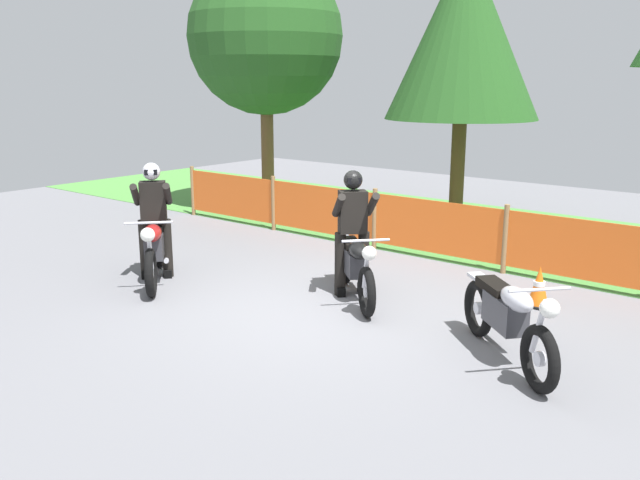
{
  "coord_description": "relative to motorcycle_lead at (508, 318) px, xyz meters",
  "views": [
    {
      "loc": [
        5.07,
        -6.19,
        2.84
      ],
      "look_at": [
        0.04,
        0.04,
        0.9
      ],
      "focal_mm": 37.28,
      "sensor_mm": 36.0,
      "label": 1
    }
  ],
  "objects": [
    {
      "name": "motorcycle_lead",
      "position": [
        0.0,
        0.0,
        0.0
      ],
      "size": [
        1.63,
        1.45,
        0.98
      ],
      "rotation": [
        0.0,
        0.0,
        -0.72
      ],
      "color": "black",
      "rests_on": "ground"
    },
    {
      "name": "grass_verge",
      "position": [
        -2.54,
        5.54,
        -0.47
      ],
      "size": [
        24.0,
        5.02,
        0.01
      ],
      "primitive_type": "cube",
      "color": "#4C8C3D",
      "rests_on": "ground"
    },
    {
      "name": "motorcycle_third",
      "position": [
        -5.09,
        -0.51,
        0.01
      ],
      "size": [
        1.67,
        1.51,
        1.01
      ],
      "rotation": [
        0.0,
        0.0,
        -0.73
      ],
      "color": "black",
      "rests_on": "ground"
    },
    {
      "name": "rider_trailing",
      "position": [
        -2.55,
        0.79,
        0.48
      ],
      "size": [
        0.77,
        0.75,
        1.69
      ],
      "rotation": [
        0.0,
        0.0,
        -0.73
      ],
      "color": "black",
      "rests_on": "ground"
    },
    {
      "name": "traffic_cone",
      "position": [
        -0.39,
        1.89,
        -0.22
      ],
      "size": [
        0.32,
        0.32,
        0.53
      ],
      "color": "black",
      "rests_on": "ground"
    },
    {
      "name": "tree_near_left",
      "position": [
        -3.6,
        5.74,
        3.23
      ],
      "size": [
        2.94,
        2.94,
        5.36
      ],
      "color": "brown",
      "rests_on": "ground"
    },
    {
      "name": "rider_third",
      "position": [
        -5.27,
        -0.36,
        0.48
      ],
      "size": [
        0.77,
        0.75,
        1.69
      ],
      "rotation": [
        0.0,
        0.0,
        -0.73
      ],
      "color": "black",
      "rests_on": "ground"
    },
    {
      "name": "barrier_fence",
      "position": [
        -2.54,
        3.03,
        0.07
      ],
      "size": [
        11.83,
        0.08,
        1.05
      ],
      "color": "olive",
      "rests_on": "ground"
    },
    {
      "name": "motorcycle_trailing",
      "position": [
        -2.39,
        0.64,
        -0.01
      ],
      "size": [
        1.57,
        1.43,
        0.95
      ],
      "rotation": [
        0.0,
        0.0,
        -0.73
      ],
      "color": "black",
      "rests_on": "ground"
    },
    {
      "name": "ground",
      "position": [
        -2.54,
        0.01,
        -0.49
      ],
      "size": [
        24.0,
        24.0,
        0.02
      ],
      "primitive_type": "cube",
      "color": "slate"
    },
    {
      "name": "tree_leftmost",
      "position": [
        -7.77,
        4.69,
        3.26
      ],
      "size": [
        3.36,
        3.36,
        5.43
      ],
      "color": "brown",
      "rests_on": "ground"
    }
  ]
}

